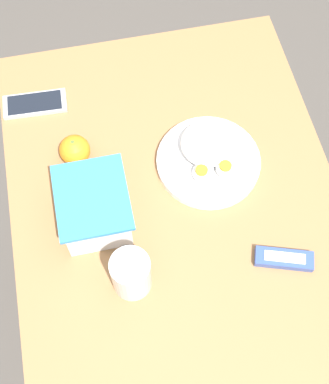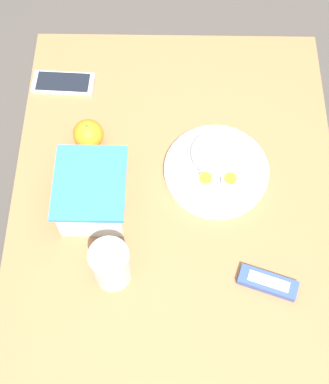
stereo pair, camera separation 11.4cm
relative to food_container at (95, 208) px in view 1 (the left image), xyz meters
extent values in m
plane|color=#4C4742|center=(0.03, -0.17, -0.82)|extent=(10.00, 10.00, 0.00)
cube|color=#996B42|center=(0.03, -0.17, -0.06)|extent=(0.91, 0.72, 0.03)
cylinder|color=brown|center=(-0.37, -0.47, -0.45)|extent=(0.06, 0.06, 0.75)
cylinder|color=brown|center=(0.43, -0.47, -0.45)|extent=(0.06, 0.06, 0.75)
cylinder|color=brown|center=(0.43, 0.12, -0.45)|extent=(0.06, 0.06, 0.75)
cube|color=white|center=(0.00, 0.00, 0.00)|extent=(0.16, 0.13, 0.09)
cube|color=beige|center=(0.00, 0.00, -0.02)|extent=(0.14, 0.12, 0.06)
cube|color=#338CC6|center=(0.00, 0.00, 0.05)|extent=(0.17, 0.15, 0.01)
ellipsoid|color=tan|center=(-0.04, -0.01, 0.01)|extent=(0.06, 0.06, 0.03)
ellipsoid|color=tan|center=(0.00, 0.00, 0.01)|extent=(0.05, 0.05, 0.02)
ellipsoid|color=tan|center=(0.04, 0.00, 0.01)|extent=(0.05, 0.05, 0.03)
sphere|color=orange|center=(0.16, 0.02, -0.01)|extent=(0.07, 0.07, 0.07)
cylinder|color=#4C662D|center=(0.16, 0.02, 0.02)|extent=(0.01, 0.01, 0.00)
cylinder|color=white|center=(0.08, -0.27, -0.04)|extent=(0.23, 0.23, 0.02)
ellipsoid|color=white|center=(0.11, -0.27, -0.01)|extent=(0.12, 0.11, 0.04)
ellipsoid|color=white|center=(0.04, -0.29, -0.02)|extent=(0.05, 0.04, 0.02)
cylinder|color=#F4A823|center=(0.04, -0.29, 0.00)|extent=(0.03, 0.03, 0.01)
ellipsoid|color=white|center=(0.04, -0.24, -0.02)|extent=(0.05, 0.04, 0.02)
cylinder|color=#F4A823|center=(0.04, -0.24, 0.00)|extent=(0.03, 0.03, 0.01)
cube|color=#334C9E|center=(-0.18, -0.36, -0.04)|extent=(0.07, 0.13, 0.02)
cube|color=white|center=(-0.18, -0.36, -0.03)|extent=(0.05, 0.09, 0.00)
cube|color=#ADADB2|center=(0.32, 0.10, -0.04)|extent=(0.07, 0.15, 0.01)
cube|color=black|center=(0.32, 0.10, -0.03)|extent=(0.06, 0.13, 0.00)
cylinder|color=silver|center=(-0.16, -0.05, 0.01)|extent=(0.08, 0.08, 0.11)
camera|label=1|loc=(-0.49, -0.05, 1.01)|focal=50.00mm
camera|label=2|loc=(-0.50, -0.16, 1.01)|focal=50.00mm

